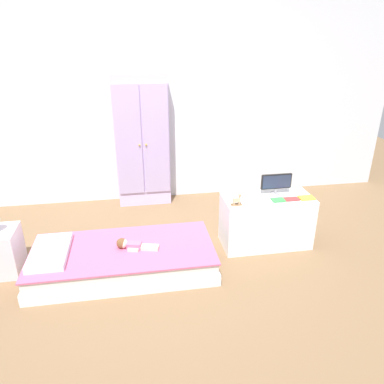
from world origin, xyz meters
name	(u,v)px	position (x,y,z in m)	size (l,w,h in m)	color
ground_plane	(167,260)	(0.00, 0.00, -0.01)	(10.00, 10.00, 0.02)	brown
back_wall	(151,96)	(0.00, 1.57, 1.35)	(6.40, 0.05, 2.70)	silver
bed	(124,259)	(-0.42, -0.09, 0.11)	(1.68, 0.81, 0.23)	white
pillow	(50,252)	(-1.06, -0.09, 0.26)	(0.32, 0.58, 0.06)	silver
doll	(130,245)	(-0.35, -0.10, 0.27)	(0.39, 0.17, 0.10)	#D6668E
nightstand	(0,252)	(-1.53, 0.06, 0.22)	(0.35, 0.35, 0.43)	silver
wardrobe	(142,142)	(-0.15, 1.40, 0.82)	(0.66, 0.28, 1.64)	silver
tv_stand	(266,221)	(1.05, 0.13, 0.27)	(0.90, 0.42, 0.54)	white
tv_monitor	(276,182)	(1.15, 0.20, 0.67)	(0.32, 0.10, 0.22)	#99999E
rocking_horse_toy	(237,199)	(0.69, 0.01, 0.60)	(0.11, 0.04, 0.13)	#8E6642
book_green	(278,200)	(1.12, 0.04, 0.55)	(0.13, 0.10, 0.01)	#429E51
book_red	(291,199)	(1.26, 0.04, 0.54)	(0.15, 0.08, 0.01)	#CC3838
book_yellow	(306,198)	(1.41, 0.04, 0.55)	(0.15, 0.11, 0.02)	gold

